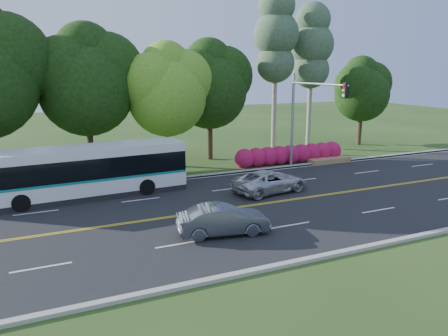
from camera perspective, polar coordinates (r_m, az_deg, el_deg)
name	(u,v)px	position (r m, az deg, el deg)	size (l,w,h in m)	color
ground	(263,204)	(24.29, 5.14, -4.70)	(120.00, 120.00, 0.00)	#214517
road	(263,204)	(24.29, 5.14, -4.68)	(60.00, 14.00, 0.02)	black
curb_north	(213,175)	(30.46, -1.46, -0.86)	(60.00, 0.30, 0.15)	#A8A298
curb_south	(349,251)	(18.77, 16.06, -10.36)	(60.00, 0.30, 0.15)	#A8A298
grass_verge	(203,169)	(32.14, -2.74, -0.19)	(60.00, 4.00, 0.10)	#214517
lane_markings	(262,204)	(24.24, 4.94, -4.68)	(57.60, 13.82, 0.00)	gold
tree_row	(119,77)	(32.87, -13.50, 11.52)	(44.70, 9.10, 13.84)	black
bougainvillea_hedge	(293,155)	(34.51, 8.94, 1.71)	(9.50, 2.25, 1.50)	#9F0D48
traffic_signal	(308,107)	(31.32, 10.89, 7.82)	(0.42, 6.10, 7.00)	gray
transit_bus	(87,172)	(26.27, -17.51, -0.55)	(11.44, 3.12, 2.96)	silver
sedan	(223,220)	(19.66, -0.09, -6.80)	(1.44, 4.13, 1.36)	#545B66
suv	(270,181)	(26.41, 6.00, -1.75)	(2.18, 4.73, 1.31)	silver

